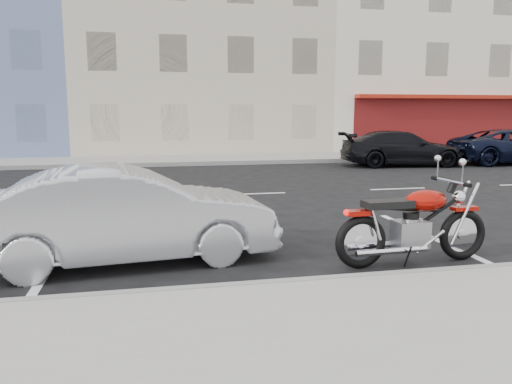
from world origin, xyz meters
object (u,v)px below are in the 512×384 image
(fire_hydrant, at_px, (505,144))
(motorcycle, at_px, (465,223))
(car_far, at_px, (402,148))
(sedan_silver, at_px, (128,215))

(fire_hydrant, xyz_separation_m, motorcycle, (-12.25, -14.73, 0.00))
(fire_hydrant, bearing_deg, motorcycle, -129.73)
(fire_hydrant, height_order, car_far, car_far)
(fire_hydrant, height_order, sedan_silver, sedan_silver)
(car_far, bearing_deg, sedan_silver, 143.74)
(sedan_silver, height_order, car_far, sedan_silver)
(motorcycle, bearing_deg, sedan_silver, 166.51)
(fire_hydrant, bearing_deg, car_far, -155.85)
(sedan_silver, bearing_deg, motorcycle, -106.61)
(motorcycle, relative_size, car_far, 0.50)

